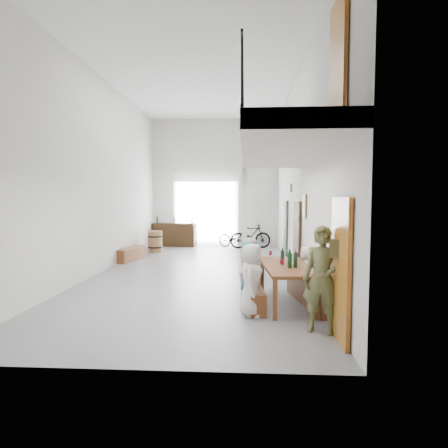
# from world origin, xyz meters

# --- Properties ---
(floor) EXTENTS (12.00, 12.00, 0.00)m
(floor) POSITION_xyz_m (0.00, 0.00, 0.00)
(floor) COLOR slate
(floor) RESTS_ON ground
(room_walls) EXTENTS (12.00, 12.00, 12.00)m
(room_walls) POSITION_xyz_m (0.00, 0.00, 3.55)
(room_walls) COLOR silver
(room_walls) RESTS_ON ground
(gateway_portal) EXTENTS (2.80, 0.08, 2.80)m
(gateway_portal) POSITION_xyz_m (-0.40, 5.94, 1.40)
(gateway_portal) COLOR white
(gateway_portal) RESTS_ON ground
(right_wall_decor) EXTENTS (0.07, 8.28, 5.07)m
(right_wall_decor) POSITION_xyz_m (2.70, -1.87, 1.74)
(right_wall_decor) COLOR #9F5F1C
(right_wall_decor) RESTS_ON ground
(balcony) EXTENTS (1.52, 5.62, 4.00)m
(balcony) POSITION_xyz_m (1.98, -3.13, 2.96)
(balcony) COLOR silver
(balcony) RESTS_ON ground
(tasting_table) EXTENTS (1.03, 2.19, 0.79)m
(tasting_table) POSITION_xyz_m (2.13, -3.10, 0.71)
(tasting_table) COLOR brown
(tasting_table) RESTS_ON ground
(bench_inner) EXTENTS (0.44, 1.78, 0.40)m
(bench_inner) POSITION_xyz_m (1.48, -3.09, 0.20)
(bench_inner) COLOR brown
(bench_inner) RESTS_ON ground
(bench_wall) EXTENTS (0.62, 2.09, 0.48)m
(bench_wall) POSITION_xyz_m (2.57, -3.01, 0.24)
(bench_wall) COLOR brown
(bench_wall) RESTS_ON ground
(tableware) EXTENTS (0.71, 1.58, 0.35)m
(tableware) POSITION_xyz_m (2.16, -3.15, 0.93)
(tableware) COLOR black
(tableware) RESTS_ON tasting_table
(side_bench) EXTENTS (0.62, 1.57, 0.43)m
(side_bench) POSITION_xyz_m (-2.50, 1.91, 0.22)
(side_bench) COLOR brown
(side_bench) RESTS_ON ground
(oak_barrel) EXTENTS (0.56, 0.56, 0.83)m
(oak_barrel) POSITION_xyz_m (-2.13, 3.76, 0.41)
(oak_barrel) COLOR olive
(oak_barrel) RESTS_ON ground
(serving_counter) EXTENTS (1.93, 0.73, 0.99)m
(serving_counter) POSITION_xyz_m (-1.75, 5.65, 0.50)
(serving_counter) COLOR #321D0C
(serving_counter) RESTS_ON ground
(counter_bottles) EXTENTS (1.63, 0.27, 0.28)m
(counter_bottles) POSITION_xyz_m (-1.75, 5.68, 1.13)
(counter_bottles) COLOR black
(counter_bottles) RESTS_ON serving_counter
(guest_left_a) EXTENTS (0.51, 0.69, 1.29)m
(guest_left_a) POSITION_xyz_m (1.43, -3.80, 0.65)
(guest_left_a) COLOR silver
(guest_left_a) RESTS_ON ground
(guest_left_b) EXTENTS (0.44, 0.54, 1.27)m
(guest_left_b) POSITION_xyz_m (1.40, -3.28, 0.63)
(guest_left_b) COLOR #216870
(guest_left_b) RESTS_ON ground
(guest_left_c) EXTENTS (0.57, 0.68, 1.28)m
(guest_left_c) POSITION_xyz_m (1.43, -2.71, 0.64)
(guest_left_c) COLOR silver
(guest_left_c) RESTS_ON ground
(guest_left_d) EXTENTS (0.55, 0.82, 1.19)m
(guest_left_d) POSITION_xyz_m (1.45, -2.22, 0.59)
(guest_left_d) COLOR #216870
(guest_left_d) RESTS_ON ground
(guest_right_a) EXTENTS (0.31, 0.70, 1.17)m
(guest_right_a) POSITION_xyz_m (2.72, -3.65, 0.59)
(guest_right_a) COLOR maroon
(guest_right_a) RESTS_ON ground
(guest_right_b) EXTENTS (0.64, 1.02, 1.05)m
(guest_right_b) POSITION_xyz_m (2.70, -3.06, 0.52)
(guest_right_b) COLOR black
(guest_right_b) RESTS_ON ground
(guest_right_c) EXTENTS (0.36, 0.53, 1.06)m
(guest_right_c) POSITION_xyz_m (2.63, -2.33, 0.53)
(guest_right_c) COLOR silver
(guest_right_c) RESTS_ON ground
(host_standing) EXTENTS (0.71, 0.60, 1.67)m
(host_standing) POSITION_xyz_m (2.51, -4.58, 0.83)
(host_standing) COLOR brown
(host_standing) RESTS_ON ground
(potted_plant) EXTENTS (0.52, 0.49, 0.46)m
(potted_plant) POSITION_xyz_m (2.45, 0.52, 0.23)
(potted_plant) COLOR #17521E
(potted_plant) RESTS_ON ground
(bicycle_near) EXTENTS (1.74, 1.32, 0.88)m
(bicycle_near) POSITION_xyz_m (0.94, 5.24, 0.44)
(bicycle_near) COLOR black
(bicycle_near) RESTS_ON ground
(bicycle_far) EXTENTS (1.78, 0.83, 1.03)m
(bicycle_far) POSITION_xyz_m (1.55, 5.10, 0.52)
(bicycle_far) COLOR black
(bicycle_far) RESTS_ON ground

